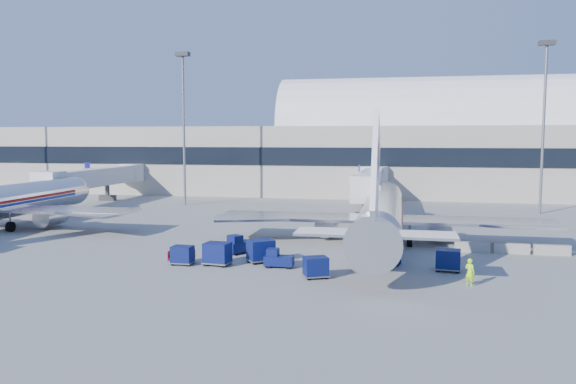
% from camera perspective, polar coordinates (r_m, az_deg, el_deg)
% --- Properties ---
extents(ground, '(260.00, 260.00, 0.00)m').
position_cam_1_polar(ground, '(51.51, -1.94, -5.76)').
color(ground, gray).
rests_on(ground, ground).
extents(terminal, '(170.00, 28.15, 21.00)m').
position_cam_1_polar(terminal, '(108.13, -2.20, 4.18)').
color(terminal, '#B2AA9E').
rests_on(terminal, ground).
extents(airliner_main, '(32.00, 37.26, 12.07)m').
position_cam_1_polar(airliner_main, '(54.17, 9.52, -2.14)').
color(airliner_main, silver).
rests_on(airliner_main, ground).
extents(jetbridge_near, '(4.40, 27.50, 6.25)m').
position_cam_1_polar(jetbridge_near, '(80.31, 8.41, 1.08)').
color(jetbridge_near, silver).
rests_on(jetbridge_near, ground).
extents(jetbridge_mid, '(4.40, 27.50, 6.25)m').
position_cam_1_polar(jetbridge_mid, '(92.45, -18.58, 1.43)').
color(jetbridge_mid, silver).
rests_on(jetbridge_mid, ground).
extents(mast_west, '(2.00, 1.20, 22.60)m').
position_cam_1_polar(mast_west, '(85.35, -10.57, 8.61)').
color(mast_west, slate).
rests_on(mast_west, ground).
extents(mast_east, '(2.00, 1.20, 22.60)m').
position_cam_1_polar(mast_east, '(81.41, 24.61, 8.35)').
color(mast_east, slate).
rests_on(mast_east, ground).
extents(barrier_near, '(3.00, 0.55, 0.90)m').
position_cam_1_polar(barrier_near, '(52.46, 18.19, -5.33)').
color(barrier_near, '#9E9E96').
rests_on(barrier_near, ground).
extents(barrier_mid, '(3.00, 0.55, 0.90)m').
position_cam_1_polar(barrier_mid, '(52.97, 21.75, -5.35)').
color(barrier_mid, '#9E9E96').
rests_on(barrier_mid, ground).
extents(barrier_far, '(3.00, 0.55, 0.90)m').
position_cam_1_polar(barrier_far, '(53.67, 25.23, -5.35)').
color(barrier_far, '#9E9E96').
rests_on(barrier_far, ground).
extents(tug_lead, '(2.27, 1.16, 1.47)m').
position_cam_1_polar(tug_lead, '(44.09, -1.04, -6.80)').
color(tug_lead, '#09124A').
rests_on(tug_lead, ground).
extents(tug_right, '(2.59, 2.84, 1.68)m').
position_cam_1_polar(tug_right, '(45.85, 9.73, -6.28)').
color(tug_right, '#09124A').
rests_on(tug_right, ground).
extents(tug_left, '(2.48, 2.82, 1.66)m').
position_cam_1_polar(tug_left, '(49.43, -5.01, -5.37)').
color(tug_left, '#09124A').
rests_on(tug_left, ground).
extents(cart_train_a, '(2.63, 2.53, 1.84)m').
position_cam_1_polar(cart_train_a, '(45.76, -2.78, -5.95)').
color(cart_train_a, '#09124A').
rests_on(cart_train_a, ground).
extents(cart_train_b, '(2.24, 1.82, 1.81)m').
position_cam_1_polar(cart_train_b, '(45.04, -7.18, -6.20)').
color(cart_train_b, '#09124A').
rests_on(cart_train_b, ground).
extents(cart_train_c, '(1.73, 1.33, 1.50)m').
position_cam_1_polar(cart_train_c, '(45.72, -10.67, -6.28)').
color(cart_train_c, '#09124A').
rests_on(cart_train_c, ground).
extents(cart_solo_near, '(2.15, 1.94, 1.55)m').
position_cam_1_polar(cart_solo_near, '(40.81, 2.84, -7.60)').
color(cart_solo_near, '#09124A').
rests_on(cart_solo_near, ground).
extents(cart_solo_far, '(2.03, 1.64, 1.66)m').
position_cam_1_polar(cart_solo_far, '(44.49, 15.97, -6.62)').
color(cart_solo_far, '#09124A').
rests_on(cart_solo_far, ground).
extents(cart_open_red, '(2.12, 1.61, 0.53)m').
position_cam_1_polar(cart_open_red, '(46.33, -10.72, -6.67)').
color(cart_open_red, slate).
rests_on(cart_open_red, ground).
extents(ramp_worker, '(0.83, 0.78, 1.91)m').
position_cam_1_polar(ramp_worker, '(40.61, 17.98, -7.75)').
color(ramp_worker, '#A0ED19').
rests_on(ramp_worker, ground).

